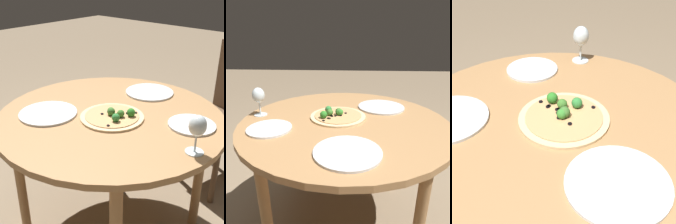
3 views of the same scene
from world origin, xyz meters
The scene contains 7 objects.
ground_plane centered at (0.00, 0.00, 0.00)m, with size 12.00×12.00×0.00m, color #847056.
dining_table centered at (0.00, 0.00, 0.64)m, with size 1.08×1.08×0.71m.
pizza centered at (-0.03, -0.04, 0.72)m, with size 0.30×0.30×0.05m.
wine_glass centered at (-0.04, -0.47, 0.82)m, with size 0.07×0.07×0.16m.
plate_near centered at (0.35, 0.02, 0.72)m, with size 0.26×0.26×0.01m.
plate_far centered at (-0.20, 0.22, 0.72)m, with size 0.28×0.28×0.01m.
plate_side centered at (0.15, -0.35, 0.72)m, with size 0.21×0.21×0.01m.
Camera 2 is at (1.08, 0.03, 1.14)m, focal length 35.00 mm.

